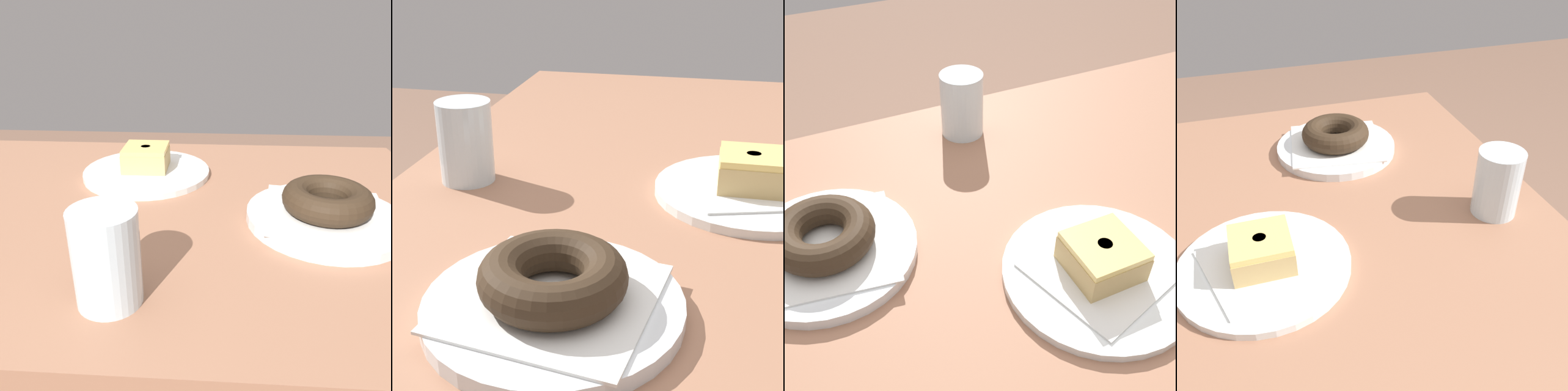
{
  "view_description": "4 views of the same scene",
  "coord_description": "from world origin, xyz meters",
  "views": [
    {
      "loc": [
        -0.2,
        0.57,
        1.01
      ],
      "look_at": [
        -0.16,
        0.03,
        0.76
      ],
      "focal_mm": 36.92,
      "sensor_mm": 36.0,
      "label": 1
    },
    {
      "loc": [
        -0.77,
        -0.08,
        1.03
      ],
      "look_at": [
        -0.18,
        0.05,
        0.76
      ],
      "focal_mm": 54.61,
      "sensor_mm": 36.0,
      "label": 2
    },
    {
      "loc": [
        -0.36,
        -0.43,
        1.19
      ],
      "look_at": [
        -0.14,
        0.03,
        0.76
      ],
      "focal_mm": 45.27,
      "sensor_mm": 36.0,
      "label": 3
    },
    {
      "loc": [
        0.42,
        -0.13,
        1.16
      ],
      "look_at": [
        -0.13,
        0.05,
        0.76
      ],
      "focal_mm": 41.84,
      "sensor_mm": 36.0,
      "label": 4
    }
  ],
  "objects": [
    {
      "name": "table",
      "position": [
        0.0,
        0.0,
        0.64
      ],
      "size": [
        1.15,
        0.67,
        0.72
      ],
      "color": "#9A694F",
      "rests_on": "ground_plane"
    },
    {
      "name": "plate_glazed_square",
      "position": [
        -0.06,
        -0.13,
        0.73
      ],
      "size": [
        0.24,
        0.24,
        0.01
      ],
      "primitive_type": "cylinder",
      "color": "white",
      "rests_on": "table"
    },
    {
      "name": "plate_chocolate_ring",
      "position": [
        -0.35,
        0.04,
        0.73
      ],
      "size": [
        0.23,
        0.23,
        0.02
      ],
      "primitive_type": "cylinder",
      "color": "white",
      "rests_on": "table"
    },
    {
      "name": "donut_chocolate_ring",
      "position": [
        -0.35,
        0.04,
        0.76
      ],
      "size": [
        0.13,
        0.13,
        0.04
      ],
      "primitive_type": "torus",
      "color": "#322417",
      "rests_on": "napkin_chocolate_ring"
    },
    {
      "name": "donut_glazed_square",
      "position": [
        -0.06,
        -0.13,
        0.76
      ],
      "size": [
        0.08,
        0.08,
        0.04
      ],
      "color": "tan",
      "rests_on": "napkin_glazed_square"
    },
    {
      "name": "napkin_chocolate_ring",
      "position": [
        -0.35,
        0.04,
        0.74
      ],
      "size": [
        0.19,
        0.19,
        0.0
      ],
      "primitive_type": "cube",
      "rotation": [
        0.0,
        0.0,
        -0.14
      ],
      "color": "white",
      "rests_on": "plate_chocolate_ring"
    },
    {
      "name": "water_glass",
      "position": [
        -0.08,
        0.23,
        0.78
      ],
      "size": [
        0.07,
        0.07,
        0.11
      ],
      "primitive_type": "cylinder",
      "color": "silver",
      "rests_on": "table"
    },
    {
      "name": "napkin_glazed_square",
      "position": [
        -0.06,
        -0.13,
        0.74
      ],
      "size": [
        0.18,
        0.18,
        0.0
      ],
      "primitive_type": "cube",
      "rotation": [
        0.0,
        0.0,
        0.29
      ],
      "color": "white",
      "rests_on": "plate_glazed_square"
    }
  ]
}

